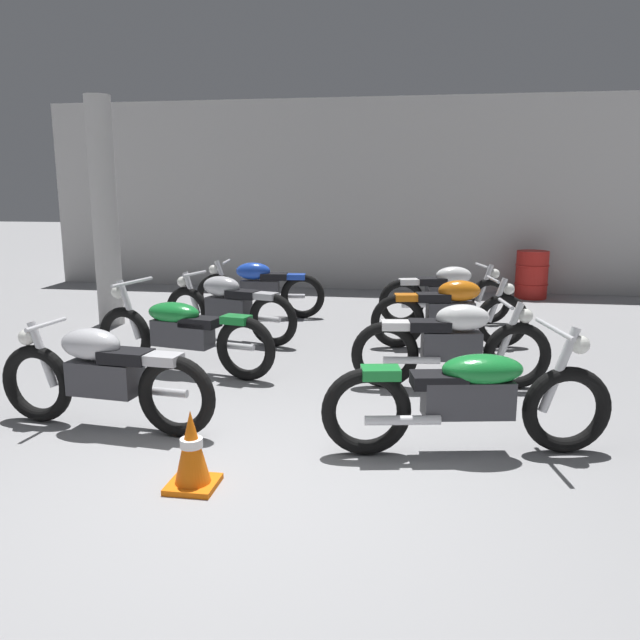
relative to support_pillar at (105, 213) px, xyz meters
name	(u,v)px	position (x,y,z in m)	size (l,w,h in m)	color
ground_plane	(252,485)	(3.39, -4.69, -1.60)	(60.00, 60.00, 0.00)	gray
back_wall	(369,196)	(3.39, 3.93, 0.20)	(12.80, 0.24, 3.60)	#BCBAB7
support_pillar	(105,213)	(0.00, 0.00, 0.00)	(0.36, 0.36, 3.20)	#BCBAB7
motorcycle_left_row_0	(103,375)	(1.93, -3.88, -1.14)	(1.97, 0.48, 0.88)	black
motorcycle_left_row_1	(182,332)	(1.96, -2.23, -1.15)	(2.15, 0.73, 0.97)	black
motorcycle_left_row_2	(228,306)	(2.01, -0.76, -1.14)	(1.93, 0.69, 0.88)	black
motorcycle_left_row_3	(259,288)	(2.02, 0.80, -1.14)	(1.97, 0.53, 0.88)	black
motorcycle_right_row_0	(470,396)	(4.85, -3.91, -1.15)	(2.15, 0.76, 0.97)	black
motorcycle_right_row_1	(452,343)	(4.79, -2.30, -1.14)	(1.97, 0.56, 0.88)	black
motorcycle_right_row_2	(451,311)	(4.84, -0.63, -1.14)	(1.96, 0.61, 0.88)	black
motorcycle_right_row_3	(447,293)	(4.82, 0.75, -1.14)	(1.93, 0.70, 0.88)	black
oil_drum	(532,275)	(6.40, 3.30, -1.18)	(0.59, 0.59, 0.85)	red
traffic_cone	(192,451)	(3.02, -4.78, -1.34)	(0.32, 0.32, 0.54)	orange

